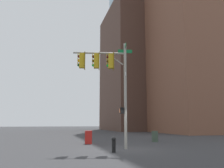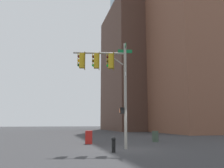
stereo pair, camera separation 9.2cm
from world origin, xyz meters
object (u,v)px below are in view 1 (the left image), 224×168
object	(u,v)px
signal_pole_assembly	(107,72)
newspaper_box	(88,137)
litter_bin	(155,136)
fire_hydrant	(114,144)

from	to	relation	value
signal_pole_assembly	newspaper_box	distance (m)	6.15
signal_pole_assembly	litter_bin	xyz separation A→B (m)	(-4.68, 5.58, -4.62)
newspaper_box	litter_bin	bearing A→B (deg)	103.53
newspaper_box	fire_hydrant	bearing A→B (deg)	13.04
litter_bin	newspaper_box	distance (m)	6.12
fire_hydrant	litter_bin	world-z (taller)	litter_bin
fire_hydrant	litter_bin	bearing A→B (deg)	139.35
litter_bin	fire_hydrant	bearing A→B (deg)	-40.65
litter_bin	newspaper_box	xyz separation A→B (m)	(0.60, -6.09, 0.05)
fire_hydrant	litter_bin	xyz separation A→B (m)	(-6.48, 5.56, 0.00)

